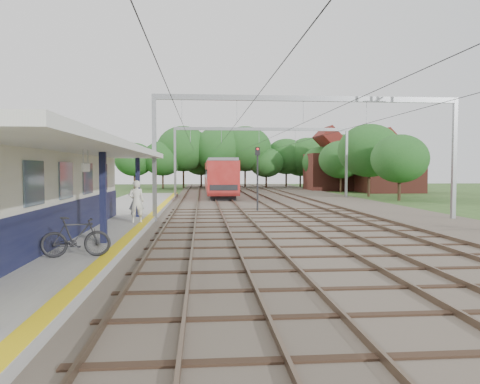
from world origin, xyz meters
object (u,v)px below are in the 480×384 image
train (217,175)px  signal_post (258,171)px  bicycle (76,237)px  person (136,201)px

train → signal_post: (1.85, -27.66, 0.66)m
bicycle → signal_post: bearing=-30.8°
person → train: bearing=-106.8°
person → signal_post: bearing=-137.5°
train → signal_post: bearing=-86.2°
bicycle → signal_post: 19.14m
bicycle → signal_post: size_ratio=0.45×
signal_post → train: bearing=111.7°
bicycle → signal_post: (7.51, 17.50, 1.85)m
person → bicycle: 8.87m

